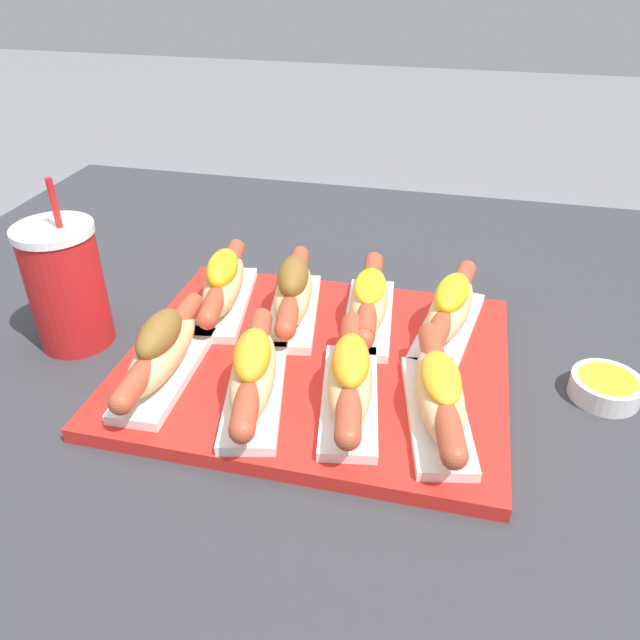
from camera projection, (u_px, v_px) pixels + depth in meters
The scene contains 13 objects.
ground_plane at pixel (301, 632), 1.25m from camera, with size 12.00×12.00×0.00m, color slate.
patio_table at pixel (297, 506), 1.05m from camera, with size 1.27×1.09×0.74m.
serving_tray at pixel (316, 362), 0.76m from camera, with size 0.45×0.38×0.02m.
hot_dog_0 at pixel (162, 351), 0.71m from camera, with size 0.07×0.22×0.08m.
hot_dog_1 at pixel (253, 372), 0.67m from camera, with size 0.10×0.22×0.08m.
hot_dog_2 at pixel (350, 378), 0.67m from camera, with size 0.09×0.22×0.07m.
hot_dog_3 at pixel (439, 393), 0.65m from camera, with size 0.10×0.22×0.06m.
hot_dog_4 at pixel (224, 284), 0.84m from camera, with size 0.09×0.22×0.08m.
hot_dog_5 at pixel (293, 292), 0.82m from camera, with size 0.09×0.22×0.08m.
hot_dog_6 at pixel (369, 302), 0.81m from camera, with size 0.08×0.22×0.07m.
hot_dog_7 at pixel (450, 308), 0.79m from camera, with size 0.09×0.22×0.08m.
sauce_bowl at pixel (606, 386), 0.71m from camera, with size 0.08×0.08×0.03m.
drink_cup at pixel (66, 286), 0.78m from camera, with size 0.10×0.10×0.22m.
Camera 1 is at (0.21, -0.69, 1.20)m, focal length 35.00 mm.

